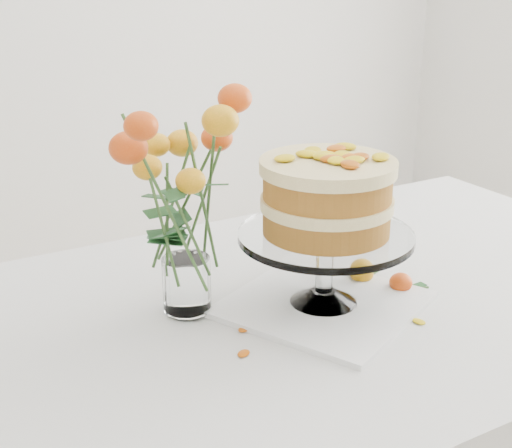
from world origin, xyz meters
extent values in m
cube|color=tan|center=(0.00, 0.00, 0.73)|extent=(1.40, 0.90, 0.04)
cylinder|color=tan|center=(0.62, 0.37, 0.35)|extent=(0.06, 0.06, 0.71)
cube|color=silver|center=(0.00, 0.00, 0.75)|extent=(1.42, 0.92, 0.01)
cube|color=silver|center=(0.00, 0.46, 0.65)|extent=(1.42, 0.01, 0.20)
cube|color=white|center=(-0.09, -0.04, 0.76)|extent=(0.42, 0.42, 0.01)
cylinder|color=white|center=(-0.09, -0.04, 0.84)|extent=(0.03, 0.03, 0.10)
cylinder|color=white|center=(-0.09, -0.04, 0.90)|extent=(0.31, 0.31, 0.01)
cylinder|color=#A25F24|center=(-0.09, -0.04, 0.93)|extent=(0.23, 0.23, 0.04)
cylinder|color=#FFF3A4|center=(-0.09, -0.04, 0.96)|extent=(0.23, 0.23, 0.02)
cylinder|color=#A25F24|center=(-0.09, -0.04, 0.99)|extent=(0.23, 0.23, 0.04)
cylinder|color=#FFF3A4|center=(-0.09, -0.04, 1.02)|extent=(0.24, 0.24, 0.02)
cylinder|color=white|center=(-0.32, 0.06, 0.76)|extent=(0.07, 0.07, 0.01)
cylinder|color=white|center=(-0.32, 0.06, 0.81)|extent=(0.09, 0.09, 0.10)
ellipsoid|color=#FFA216|center=(0.04, 0.00, 0.78)|extent=(0.05, 0.05, 0.04)
cylinder|color=#305622|center=(0.07, 0.02, 0.76)|extent=(0.06, 0.02, 0.00)
ellipsoid|color=#D63D0A|center=(0.07, -0.07, 0.77)|extent=(0.04, 0.04, 0.04)
cylinder|color=#305622|center=(0.10, -0.08, 0.76)|extent=(0.05, 0.02, 0.00)
ellipsoid|color=yellow|center=(-0.12, -0.10, 0.76)|extent=(0.03, 0.02, 0.00)
ellipsoid|color=yellow|center=(-0.02, -0.14, 0.76)|extent=(0.03, 0.02, 0.00)
ellipsoid|color=yellow|center=(0.02, -0.18, 0.76)|extent=(0.03, 0.02, 0.00)
ellipsoid|color=yellow|center=(-0.26, -0.05, 0.76)|extent=(0.03, 0.02, 0.00)
ellipsoid|color=yellow|center=(-0.30, -0.12, 0.76)|extent=(0.03, 0.02, 0.00)
camera|label=1|loc=(-0.78, -1.00, 1.36)|focal=50.00mm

